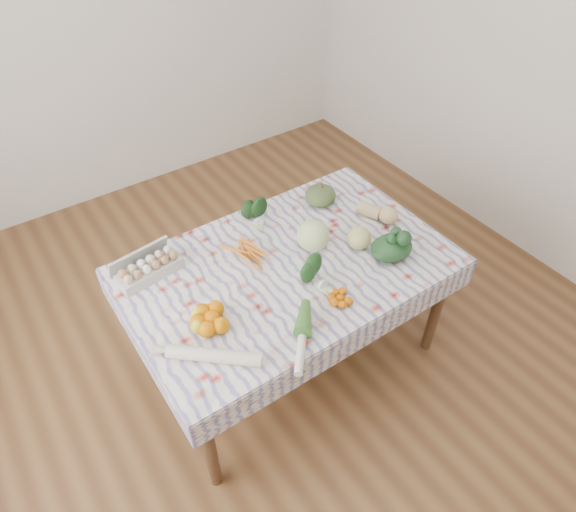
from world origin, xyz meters
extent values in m
plane|color=brown|center=(0.00, 0.00, 0.00)|extent=(4.50, 4.50, 0.00)
cube|color=silver|center=(0.00, 2.25, 1.40)|extent=(4.00, 0.04, 2.80)
cube|color=brown|center=(0.00, 0.00, 0.73)|extent=(1.60, 1.00, 0.04)
cylinder|color=brown|center=(-0.74, -0.44, 0.35)|extent=(0.06, 0.06, 0.71)
cylinder|color=brown|center=(0.74, -0.44, 0.35)|extent=(0.06, 0.06, 0.71)
cylinder|color=brown|center=(-0.74, 0.44, 0.35)|extent=(0.06, 0.06, 0.71)
cylinder|color=brown|center=(0.74, 0.44, 0.35)|extent=(0.06, 0.06, 0.71)
cube|color=white|center=(0.00, 0.00, 0.76)|extent=(1.66, 1.06, 0.01)
cube|color=#BABBB5|center=(-0.61, 0.32, 0.81)|extent=(0.34, 0.17, 0.09)
cube|color=orange|center=(-0.14, 0.16, 0.78)|extent=(0.23, 0.21, 0.04)
ellipsoid|color=#143313|center=(0.05, 0.38, 0.82)|extent=(0.16, 0.15, 0.12)
ellipsoid|color=#42592D|center=(0.45, 0.32, 0.82)|extent=(0.22, 0.22, 0.12)
sphere|color=#C5E08F|center=(0.18, 0.03, 0.85)|extent=(0.18, 0.18, 0.17)
ellipsoid|color=tan|center=(0.63, 0.02, 0.81)|extent=(0.20, 0.25, 0.11)
cube|color=orange|center=(-0.51, -0.13, 0.80)|extent=(0.30, 0.30, 0.08)
ellipsoid|color=#1B491A|center=(0.03, -0.20, 0.81)|extent=(0.14, 0.14, 0.10)
cube|color=#D46606|center=(0.06, -0.35, 0.78)|extent=(0.18, 0.18, 0.04)
sphere|color=#CCCA6C|center=(0.38, -0.10, 0.83)|extent=(0.16, 0.16, 0.13)
ellipsoid|color=#163318|center=(0.48, -0.25, 0.81)|extent=(0.27, 0.23, 0.10)
cylinder|color=silver|center=(-0.60, -0.31, 0.79)|extent=(0.37, 0.33, 0.06)
cylinder|color=white|center=(-0.23, -0.44, 0.78)|extent=(0.28, 0.31, 0.04)
camera|label=1|loc=(-1.08, -1.57, 2.59)|focal=32.00mm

